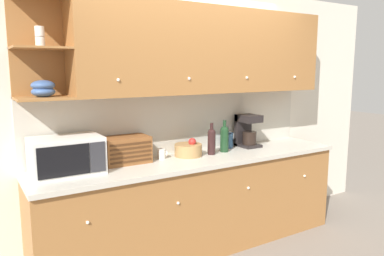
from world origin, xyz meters
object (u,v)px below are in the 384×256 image
(fruit_basket, at_px, (188,150))
(wine_bottle, at_px, (212,140))
(coffee_maker, at_px, (247,130))
(mug, at_px, (162,154))
(microwave, at_px, (66,155))
(bread_box, at_px, (126,150))
(second_wine_bottle, at_px, (224,137))
(storage_canister, at_px, (227,140))

(fruit_basket, xyz_separation_m, wine_bottle, (0.23, -0.06, 0.08))
(fruit_basket, height_order, coffee_maker, coffee_maker)
(wine_bottle, bearing_deg, coffee_maker, 12.31)
(mug, height_order, coffee_maker, coffee_maker)
(microwave, relative_size, wine_bottle, 1.75)
(microwave, bearing_deg, wine_bottle, -2.06)
(microwave, height_order, coffee_maker, coffee_maker)
(bread_box, xyz_separation_m, second_wine_bottle, (1.04, -0.09, 0.03))
(microwave, distance_m, wine_bottle, 1.39)
(bread_box, bearing_deg, coffee_maker, -0.25)
(microwave, height_order, mug, microwave)
(fruit_basket, height_order, storage_canister, fruit_basket)
(bread_box, distance_m, mug, 0.36)
(microwave, relative_size, bread_box, 1.34)
(bread_box, bearing_deg, microwave, -171.87)
(microwave, height_order, second_wine_bottle, second_wine_bottle)
(coffee_maker, bearing_deg, bread_box, 179.75)
(mug, relative_size, coffee_maker, 0.27)
(storage_canister, bearing_deg, coffee_maker, -14.03)
(fruit_basket, bearing_deg, coffee_maker, 4.16)
(bread_box, height_order, fruit_basket, bread_box)
(microwave, distance_m, second_wine_bottle, 1.58)
(coffee_maker, bearing_deg, second_wine_bottle, -166.77)
(second_wine_bottle, bearing_deg, bread_box, 174.83)
(storage_canister, bearing_deg, mug, -174.47)
(storage_canister, bearing_deg, second_wine_bottle, -135.88)
(fruit_basket, distance_m, storage_canister, 0.57)
(microwave, bearing_deg, mug, 2.95)
(bread_box, height_order, wine_bottle, wine_bottle)
(bread_box, xyz_separation_m, fruit_basket, (0.62, -0.06, -0.06))
(microwave, height_order, bread_box, microwave)
(microwave, height_order, fruit_basket, microwave)
(wine_bottle, distance_m, second_wine_bottle, 0.19)
(bread_box, bearing_deg, second_wine_bottle, -5.17)
(bread_box, height_order, storage_canister, bread_box)
(microwave, xyz_separation_m, coffee_maker, (1.95, 0.07, 0.03))
(bread_box, bearing_deg, fruit_basket, -5.81)
(second_wine_bottle, xyz_separation_m, coffee_maker, (0.37, 0.09, 0.03))
(microwave, xyz_separation_m, wine_bottle, (1.39, -0.05, -0.01))
(second_wine_bottle, distance_m, coffee_maker, 0.38)
(bread_box, xyz_separation_m, coffee_maker, (1.41, -0.01, 0.06))
(mug, distance_m, second_wine_bottle, 0.70)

